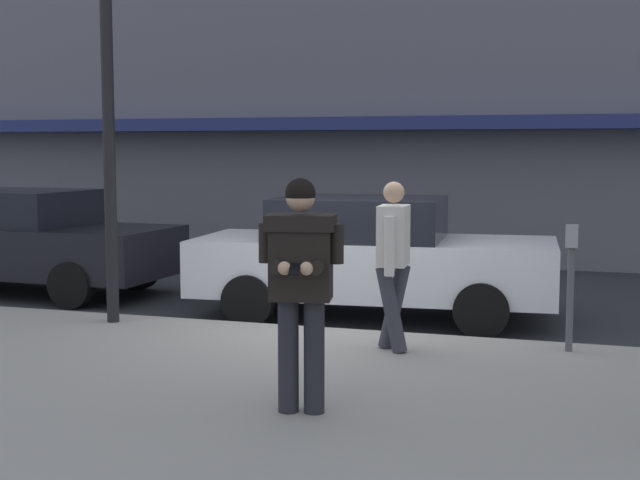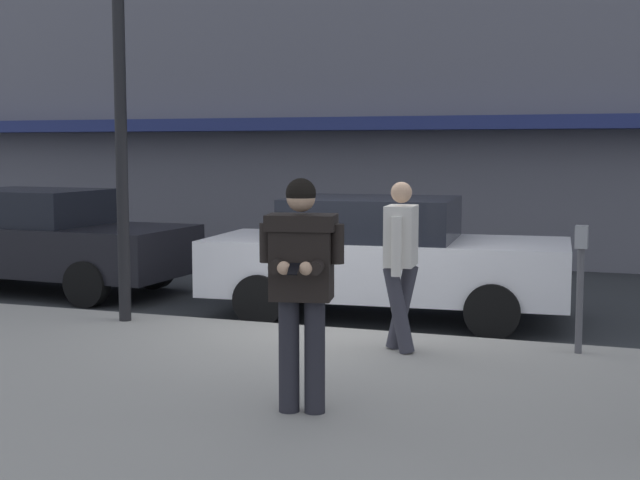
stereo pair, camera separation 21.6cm
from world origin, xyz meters
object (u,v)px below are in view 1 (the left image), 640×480
object	(u,v)px
parked_sedan_mid	(371,257)
parking_meter	(571,269)
street_lamp_post	(107,62)
pedestrian_in_light_coat	(393,255)
man_texting_on_phone	(301,270)
parked_sedan_near	(23,241)

from	to	relation	value
parked_sedan_mid	parking_meter	size ratio (longest dim) A/B	3.64
street_lamp_post	parking_meter	world-z (taller)	street_lamp_post
parked_sedan_mid	pedestrian_in_light_coat	xyz separation A→B (m)	(0.81, -2.26, 0.32)
man_texting_on_phone	parking_meter	distance (m)	3.36
parked_sedan_mid	pedestrian_in_light_coat	distance (m)	2.42
parked_sedan_mid	pedestrian_in_light_coat	bearing A→B (deg)	-70.32
parked_sedan_near	man_texting_on_phone	size ratio (longest dim) A/B	2.52
parked_sedan_near	street_lamp_post	world-z (taller)	street_lamp_post
parked_sedan_mid	man_texting_on_phone	size ratio (longest dim) A/B	2.56
street_lamp_post	parking_meter	xyz separation A→B (m)	(5.14, 0.05, -2.17)
parked_sedan_near	man_texting_on_phone	world-z (taller)	man_texting_on_phone
parked_sedan_near	parking_meter	bearing A→B (deg)	-14.91
street_lamp_post	parking_meter	size ratio (longest dim) A/B	3.84
parked_sedan_near	pedestrian_in_light_coat	xyz separation A→B (m)	(6.23, -2.60, 0.32)
man_texting_on_phone	street_lamp_post	world-z (taller)	street_lamp_post
street_lamp_post	parked_sedan_near	bearing A→B (deg)	142.23
parked_sedan_near	parked_sedan_mid	xyz separation A→B (m)	(5.42, -0.34, 0.00)
parked_sedan_near	parking_meter	world-z (taller)	parked_sedan_near
parking_meter	parked_sedan_near	bearing A→B (deg)	165.09
parked_sedan_mid	parking_meter	world-z (taller)	parked_sedan_mid
parked_sedan_near	parked_sedan_mid	world-z (taller)	same
street_lamp_post	parking_meter	bearing A→B (deg)	0.56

